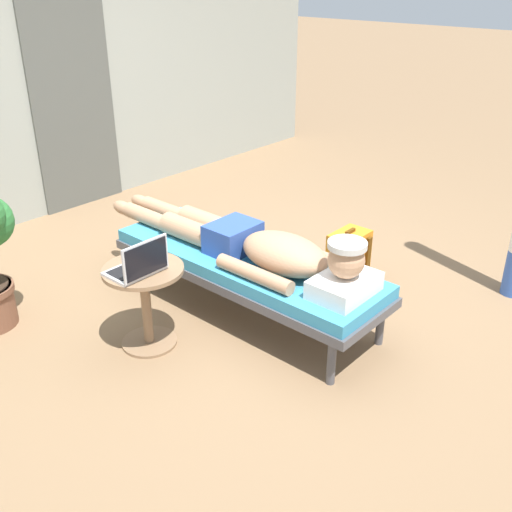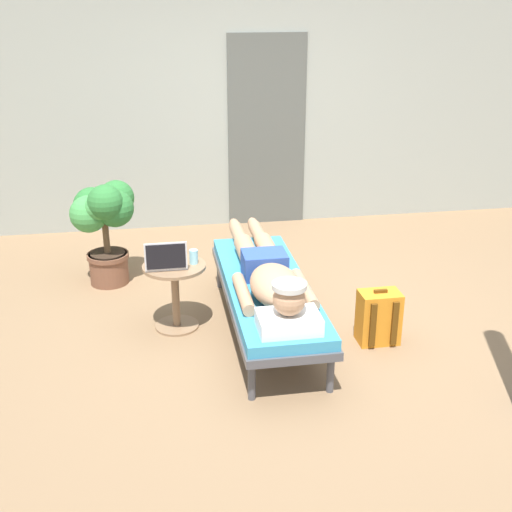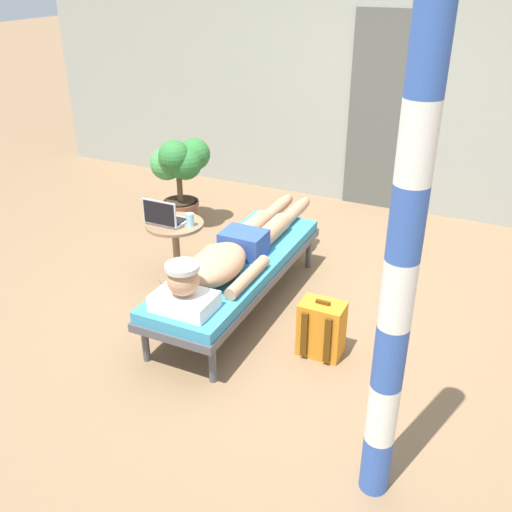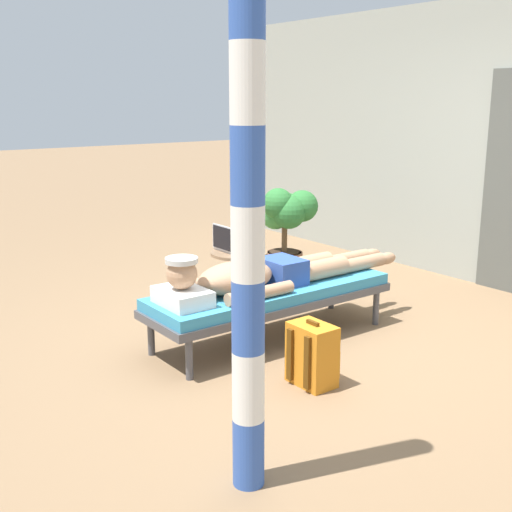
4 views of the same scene
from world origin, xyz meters
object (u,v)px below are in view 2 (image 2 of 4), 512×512
at_px(drink_glass, 194,257).
at_px(person_reclining, 269,274).
at_px(laptop, 166,261).
at_px(potted_plant, 104,217).
at_px(side_table, 175,285).
at_px(backpack, 378,317).
at_px(lounge_chair, 267,291).

bearing_deg(drink_glass, person_reclining, -28.58).
height_order(laptop, potted_plant, potted_plant).
bearing_deg(person_reclining, drink_glass, 151.42).
xyz_separation_m(side_table, backpack, (1.47, -0.48, -0.16)).
distance_m(lounge_chair, person_reclining, 0.20).
distance_m(laptop, potted_plant, 1.12).
bearing_deg(lounge_chair, side_table, 164.10).
relative_size(side_table, laptop, 1.69).
distance_m(side_table, backpack, 1.55).
bearing_deg(laptop, side_table, 40.52).
distance_m(lounge_chair, backpack, 0.85).
relative_size(lounge_chair, laptop, 6.29).
distance_m(lounge_chair, potted_plant, 1.71).
xyz_separation_m(side_table, drink_glass, (0.15, 0.00, 0.22)).
xyz_separation_m(lounge_chair, drink_glass, (-0.53, 0.20, 0.23)).
height_order(lounge_chair, backpack, backpack).
xyz_separation_m(laptop, drink_glass, (0.21, 0.06, -0.00)).
bearing_deg(potted_plant, person_reclining, -45.32).
xyz_separation_m(person_reclining, drink_glass, (-0.53, 0.29, 0.06)).
height_order(person_reclining, drink_glass, person_reclining).
xyz_separation_m(side_table, laptop, (-0.06, -0.05, 0.23)).
distance_m(laptop, backpack, 1.63).
bearing_deg(potted_plant, side_table, -60.15).
distance_m(drink_glass, backpack, 1.45).
bearing_deg(laptop, drink_glass, 14.91).
bearing_deg(potted_plant, laptop, -64.10).
height_order(side_table, laptop, laptop).
distance_m(side_table, drink_glass, 0.27).
bearing_deg(drink_glass, side_table, -178.22).
relative_size(laptop, backpack, 0.73).
relative_size(person_reclining, potted_plant, 2.32).
distance_m(side_table, laptop, 0.24).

